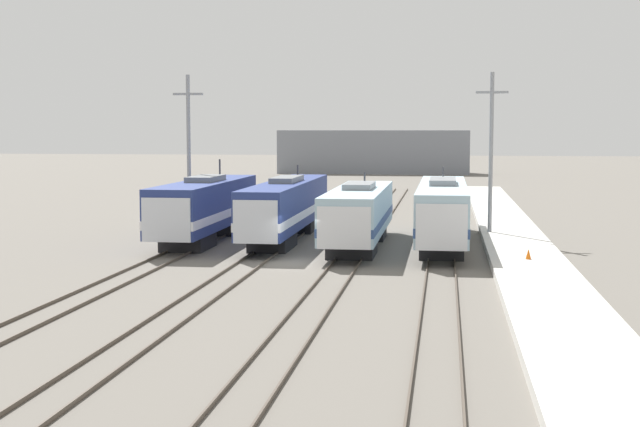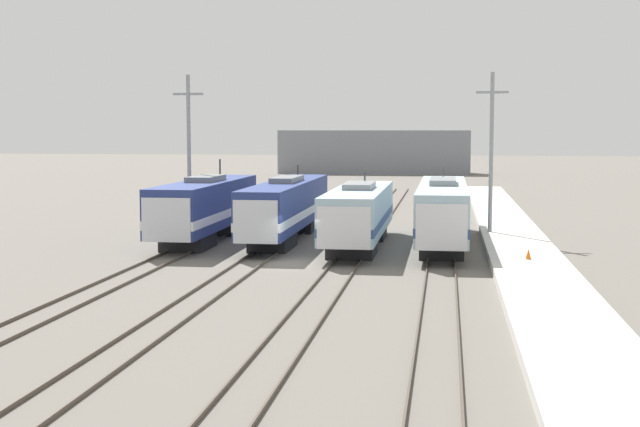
% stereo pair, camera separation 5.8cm
% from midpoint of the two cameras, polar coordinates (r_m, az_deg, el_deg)
% --- Properties ---
extents(ground_plane, '(400.00, 400.00, 0.00)m').
position_cam_midpoint_polar(ground_plane, '(48.20, -1.30, -3.20)').
color(ground_plane, '#666059').
extents(rail_pair_far_left, '(1.50, 120.00, 0.15)m').
position_cam_midpoint_polar(rail_pair_far_left, '(49.99, -9.94, -2.89)').
color(rail_pair_far_left, '#4C4238').
rests_on(rail_pair_far_left, ground_plane).
extents(rail_pair_center_left, '(1.51, 120.00, 0.15)m').
position_cam_midpoint_polar(rail_pair_center_left, '(48.66, -4.25, -3.04)').
color(rail_pair_center_left, '#4C4238').
rests_on(rail_pair_center_left, ground_plane).
extents(rail_pair_center_right, '(1.51, 120.00, 0.15)m').
position_cam_midpoint_polar(rail_pair_center_right, '(47.84, 1.70, -3.18)').
color(rail_pair_center_right, '#4C4238').
rests_on(rail_pair_center_right, ground_plane).
extents(rail_pair_far_right, '(1.50, 120.00, 0.15)m').
position_cam_midpoint_polar(rail_pair_far_right, '(47.55, 7.79, -3.28)').
color(rail_pair_far_right, '#4C4238').
rests_on(rail_pair_far_right, ground_plane).
extents(locomotive_far_left, '(3.09, 16.73, 5.18)m').
position_cam_midpoint_polar(locomotive_far_left, '(57.68, -7.41, 0.35)').
color(locomotive_far_left, black).
rests_on(locomotive_far_left, ground_plane).
extents(locomotive_center_left, '(2.76, 19.66, 4.73)m').
position_cam_midpoint_polar(locomotive_center_left, '(57.93, -2.19, 0.37)').
color(locomotive_center_left, black).
rests_on(locomotive_center_left, ground_plane).
extents(locomotive_center_right, '(3.13, 16.58, 4.42)m').
position_cam_midpoint_polar(locomotive_center_right, '(54.31, 2.51, -0.06)').
color(locomotive_center_right, '#232326').
rests_on(locomotive_center_right, ground_plane).
extents(locomotive_far_right, '(2.95, 19.28, 4.70)m').
position_cam_midpoint_polar(locomotive_far_right, '(55.54, 7.88, 0.12)').
color(locomotive_far_right, '#232326').
rests_on(locomotive_far_right, ground_plane).
extents(catenary_tower_left, '(2.10, 0.27, 10.94)m').
position_cam_midpoint_polar(catenary_tower_left, '(62.22, -8.36, 3.99)').
color(catenary_tower_left, gray).
rests_on(catenary_tower_left, ground_plane).
extents(catenary_tower_right, '(2.10, 0.27, 10.94)m').
position_cam_midpoint_polar(catenary_tower_right, '(59.74, 10.93, 3.89)').
color(catenary_tower_right, gray).
rests_on(catenary_tower_right, ground_plane).
extents(platform, '(4.00, 120.00, 0.45)m').
position_cam_midpoint_polar(platform, '(47.72, 13.27, -3.16)').
color(platform, beige).
rests_on(platform, ground_plane).
extents(traffic_cone, '(0.30, 0.30, 0.55)m').
position_cam_midpoint_polar(traffic_cone, '(47.84, 13.23, -2.54)').
color(traffic_cone, orange).
rests_on(traffic_cone, platform).
extents(depot_building, '(30.86, 8.02, 7.04)m').
position_cam_midpoint_polar(depot_building, '(146.37, 3.53, 3.96)').
color(depot_building, gray).
rests_on(depot_building, ground_plane).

